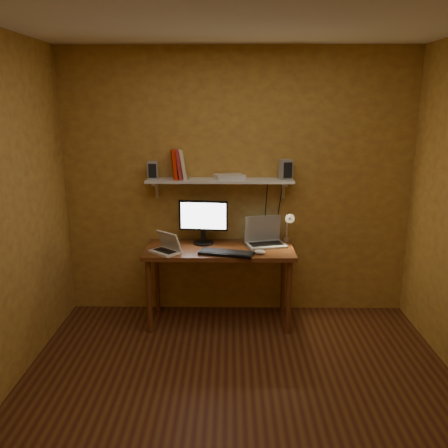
{
  "coord_description": "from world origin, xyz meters",
  "views": [
    {
      "loc": [
        -0.07,
        -2.99,
        2.08
      ],
      "look_at": [
        -0.13,
        1.18,
        1.01
      ],
      "focal_mm": 38.0,
      "sensor_mm": 36.0,
      "label": 1
    }
  ],
  "objects_px": {
    "wall_shelf": "(220,181)",
    "monitor": "(203,220)",
    "netbook": "(167,247)",
    "keyboard": "(226,253)",
    "mouse": "(260,252)",
    "desk": "(219,257)",
    "desk_lamp": "(288,224)",
    "speaker_left": "(153,170)",
    "speaker_right": "(286,169)",
    "router": "(229,177)",
    "laptop": "(264,237)",
    "shelf_camera": "(184,177)"
  },
  "relations": [
    {
      "from": "speaker_right",
      "to": "netbook",
      "type": "bearing_deg",
      "value": -178.84
    },
    {
      "from": "monitor",
      "to": "desk_lamp",
      "type": "bearing_deg",
      "value": 4.92
    },
    {
      "from": "monitor",
      "to": "desk_lamp",
      "type": "distance_m",
      "value": 0.82
    },
    {
      "from": "laptop",
      "to": "desk_lamp",
      "type": "height_order",
      "value": "desk_lamp"
    },
    {
      "from": "router",
      "to": "desk_lamp",
      "type": "bearing_deg",
      "value": -7.63
    },
    {
      "from": "keyboard",
      "to": "mouse",
      "type": "distance_m",
      "value": 0.31
    },
    {
      "from": "netbook",
      "to": "router",
      "type": "relative_size",
      "value": 1.19
    },
    {
      "from": "wall_shelf",
      "to": "desk_lamp",
      "type": "height_order",
      "value": "wall_shelf"
    },
    {
      "from": "desk",
      "to": "netbook",
      "type": "distance_m",
      "value": 0.52
    },
    {
      "from": "shelf_camera",
      "to": "desk",
      "type": "bearing_deg",
      "value": -22.6
    },
    {
      "from": "netbook",
      "to": "desk_lamp",
      "type": "xyz_separation_m",
      "value": [
        1.14,
        0.26,
        0.16
      ]
    },
    {
      "from": "router",
      "to": "mouse",
      "type": "bearing_deg",
      "value": -53.62
    },
    {
      "from": "desk",
      "to": "desk_lamp",
      "type": "distance_m",
      "value": 0.73
    },
    {
      "from": "desk_lamp",
      "to": "wall_shelf",
      "type": "bearing_deg",
      "value": 174.12
    },
    {
      "from": "desk",
      "to": "speaker_right",
      "type": "relative_size",
      "value": 7.45
    },
    {
      "from": "mouse",
      "to": "speaker_left",
      "type": "bearing_deg",
      "value": 174.34
    },
    {
      "from": "mouse",
      "to": "shelf_camera",
      "type": "relative_size",
      "value": 1.18
    },
    {
      "from": "wall_shelf",
      "to": "shelf_camera",
      "type": "height_order",
      "value": "shelf_camera"
    },
    {
      "from": "monitor",
      "to": "mouse",
      "type": "xyz_separation_m",
      "value": [
        0.53,
        -0.32,
        -0.22
      ]
    },
    {
      "from": "monitor",
      "to": "mouse",
      "type": "height_order",
      "value": "monitor"
    },
    {
      "from": "monitor",
      "to": "speaker_left",
      "type": "relative_size",
      "value": 2.79
    },
    {
      "from": "monitor",
      "to": "keyboard",
      "type": "xyz_separation_m",
      "value": [
        0.23,
        -0.34,
        -0.23
      ]
    },
    {
      "from": "desk_lamp",
      "to": "shelf_camera",
      "type": "height_order",
      "value": "shelf_camera"
    },
    {
      "from": "speaker_right",
      "to": "router",
      "type": "xyz_separation_m",
      "value": [
        -0.53,
        0.01,
        -0.07
      ]
    },
    {
      "from": "keyboard",
      "to": "speaker_right",
      "type": "xyz_separation_m",
      "value": [
        0.56,
        0.39,
        0.71
      ]
    },
    {
      "from": "mouse",
      "to": "desk",
      "type": "bearing_deg",
      "value": 169.4
    },
    {
      "from": "shelf_camera",
      "to": "router",
      "type": "height_order",
      "value": "shelf_camera"
    },
    {
      "from": "laptop",
      "to": "netbook",
      "type": "xyz_separation_m",
      "value": [
        -0.91,
        -0.26,
        -0.02
      ]
    },
    {
      "from": "wall_shelf",
      "to": "speaker_right",
      "type": "height_order",
      "value": "speaker_right"
    },
    {
      "from": "desk",
      "to": "desk_lamp",
      "type": "bearing_deg",
      "value": 10.81
    },
    {
      "from": "shelf_camera",
      "to": "router",
      "type": "distance_m",
      "value": 0.43
    },
    {
      "from": "speaker_left",
      "to": "speaker_right",
      "type": "relative_size",
      "value": 0.9
    },
    {
      "from": "desk",
      "to": "wall_shelf",
      "type": "xyz_separation_m",
      "value": [
        0.0,
        0.19,
        0.69
      ]
    },
    {
      "from": "monitor",
      "to": "mouse",
      "type": "relative_size",
      "value": 4.45
    },
    {
      "from": "netbook",
      "to": "wall_shelf",
      "type": "bearing_deg",
      "value": 75.51
    },
    {
      "from": "netbook",
      "to": "speaker_left",
      "type": "distance_m",
      "value": 0.75
    },
    {
      "from": "keyboard",
      "to": "speaker_left",
      "type": "height_order",
      "value": "speaker_left"
    },
    {
      "from": "speaker_right",
      "to": "mouse",
      "type": "bearing_deg",
      "value": -139.55
    },
    {
      "from": "desk",
      "to": "wall_shelf",
      "type": "height_order",
      "value": "wall_shelf"
    },
    {
      "from": "desk",
      "to": "router",
      "type": "height_order",
      "value": "router"
    },
    {
      "from": "monitor",
      "to": "laptop",
      "type": "distance_m",
      "value": 0.61
    },
    {
      "from": "desk",
      "to": "mouse",
      "type": "relative_size",
      "value": 13.19
    },
    {
      "from": "netbook",
      "to": "shelf_camera",
      "type": "height_order",
      "value": "shelf_camera"
    },
    {
      "from": "wall_shelf",
      "to": "monitor",
      "type": "height_order",
      "value": "wall_shelf"
    },
    {
      "from": "mouse",
      "to": "desk_lamp",
      "type": "height_order",
      "value": "desk_lamp"
    },
    {
      "from": "laptop",
      "to": "netbook",
      "type": "relative_size",
      "value": 1.28
    },
    {
      "from": "desk",
      "to": "speaker_left",
      "type": "distance_m",
      "value": 1.04
    },
    {
      "from": "desk_lamp",
      "to": "netbook",
      "type": "bearing_deg",
      "value": -167.06
    },
    {
      "from": "keyboard",
      "to": "speaker_right",
      "type": "bearing_deg",
      "value": 50.14
    },
    {
      "from": "monitor",
      "to": "mouse",
      "type": "bearing_deg",
      "value": -25.07
    }
  ]
}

